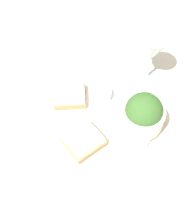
% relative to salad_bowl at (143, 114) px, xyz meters
% --- Properties ---
extents(ground_plane, '(4.00, 4.00, 0.00)m').
position_rel_salad_bowl_xyz_m(ground_plane, '(-0.11, 0.04, -0.05)').
color(ground_plane, beige).
extents(dinner_plate, '(0.29, 0.29, 0.01)m').
position_rel_salad_bowl_xyz_m(dinner_plate, '(-0.11, 0.04, -0.05)').
color(dinner_plate, white).
rests_on(dinner_plate, ground_plane).
extents(salad_bowl, '(0.10, 0.10, 0.10)m').
position_rel_salad_bowl_xyz_m(salad_bowl, '(0.00, 0.00, 0.00)').
color(salad_bowl, silver).
rests_on(salad_bowl, dinner_plate).
extents(sauce_ramekin, '(0.05, 0.05, 0.03)m').
position_rel_salad_bowl_xyz_m(sauce_ramekin, '(-0.08, 0.10, -0.03)').
color(sauce_ramekin, white).
rests_on(sauce_ramekin, dinner_plate).
extents(cheese_toast_near, '(0.11, 0.10, 0.03)m').
position_rel_salad_bowl_xyz_m(cheese_toast_near, '(-0.15, -0.03, -0.03)').
color(cheese_toast_near, tan).
rests_on(cheese_toast_near, dinner_plate).
extents(cheese_toast_far, '(0.09, 0.08, 0.03)m').
position_rel_salad_bowl_xyz_m(cheese_toast_far, '(-0.16, 0.11, -0.03)').
color(cheese_toast_far, tan).
rests_on(cheese_toast_far, dinner_plate).
extents(wine_glass, '(0.08, 0.08, 0.14)m').
position_rel_salad_bowl_xyz_m(wine_glass, '(0.06, 0.16, 0.04)').
color(wine_glass, silver).
rests_on(wine_glass, ground_plane).
extents(napkin, '(0.16, 0.14, 0.01)m').
position_rel_salad_bowl_xyz_m(napkin, '(0.03, -0.16, -0.05)').
color(napkin, white).
rests_on(napkin, ground_plane).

